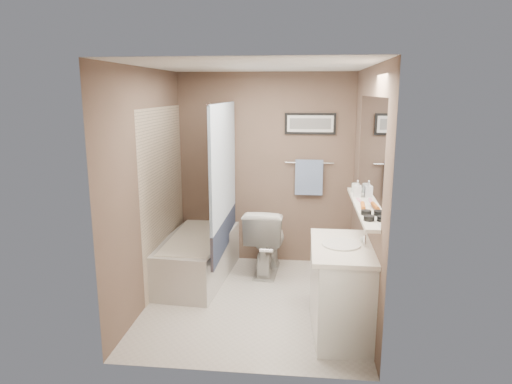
# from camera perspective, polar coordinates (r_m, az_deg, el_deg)

# --- Properties ---
(ground) EXTENTS (2.50, 2.50, 0.00)m
(ground) POSITION_cam_1_polar(r_m,az_deg,el_deg) (4.94, -0.19, -13.52)
(ground) COLOR beige
(ground) RESTS_ON ground
(ceiling) EXTENTS (2.20, 2.50, 0.04)m
(ceiling) POSITION_cam_1_polar(r_m,az_deg,el_deg) (4.45, -0.21, 15.23)
(ceiling) COLOR silver
(ceiling) RESTS_ON wall_back
(wall_back) EXTENTS (2.20, 0.04, 2.40)m
(wall_back) POSITION_cam_1_polar(r_m,az_deg,el_deg) (5.75, 1.15, 2.80)
(wall_back) COLOR brown
(wall_back) RESTS_ON ground
(wall_front) EXTENTS (2.20, 0.04, 2.40)m
(wall_front) POSITION_cam_1_polar(r_m,az_deg,el_deg) (3.36, -2.52, -4.22)
(wall_front) COLOR brown
(wall_front) RESTS_ON ground
(wall_left) EXTENTS (0.04, 2.50, 2.40)m
(wall_left) POSITION_cam_1_polar(r_m,az_deg,el_deg) (4.79, -13.17, 0.50)
(wall_left) COLOR brown
(wall_left) RESTS_ON ground
(wall_right) EXTENTS (0.04, 2.50, 2.40)m
(wall_right) POSITION_cam_1_polar(r_m,az_deg,el_deg) (4.56, 13.42, -0.10)
(wall_right) COLOR brown
(wall_right) RESTS_ON ground
(tile_surround) EXTENTS (0.02, 1.55, 2.00)m
(tile_surround) POSITION_cam_1_polar(r_m,az_deg,el_deg) (5.29, -11.42, -0.50)
(tile_surround) COLOR #C7B197
(tile_surround) RESTS_ON wall_left
(curtain_rod) EXTENTS (0.02, 1.55, 0.02)m
(curtain_rod) POSITION_cam_1_polar(r_m,az_deg,el_deg) (5.00, -4.21, 11.11)
(curtain_rod) COLOR silver
(curtain_rod) RESTS_ON wall_left
(curtain_upper) EXTENTS (0.03, 1.45, 1.28)m
(curtain_upper) POSITION_cam_1_polar(r_m,az_deg,el_deg) (5.05, -4.10, 3.73)
(curtain_upper) COLOR white
(curtain_upper) RESTS_ON curtain_rod
(curtain_lower) EXTENTS (0.03, 1.45, 0.36)m
(curtain_lower) POSITION_cam_1_polar(r_m,az_deg,el_deg) (5.24, -3.96, -5.17)
(curtain_lower) COLOR #28324C
(curtain_lower) RESTS_ON curtain_rod
(mirror) EXTENTS (0.02, 1.60, 1.00)m
(mirror) POSITION_cam_1_polar(r_m,az_deg,el_deg) (4.34, 14.07, 4.88)
(mirror) COLOR silver
(mirror) RESTS_ON wall_right
(shelf) EXTENTS (0.12, 1.60, 0.03)m
(shelf) POSITION_cam_1_polar(r_m,az_deg,el_deg) (4.43, 13.01, -1.77)
(shelf) COLOR silver
(shelf) RESTS_ON wall_right
(towel_bar) EXTENTS (0.60, 0.02, 0.02)m
(towel_bar) POSITION_cam_1_polar(r_m,az_deg,el_deg) (5.70, 6.67, 3.65)
(towel_bar) COLOR silver
(towel_bar) RESTS_ON wall_back
(towel) EXTENTS (0.34, 0.05, 0.44)m
(towel) POSITION_cam_1_polar(r_m,az_deg,el_deg) (5.71, 6.63, 1.83)
(towel) COLOR #9BB8E2
(towel) RESTS_ON towel_bar
(art_frame) EXTENTS (0.62, 0.02, 0.26)m
(art_frame) POSITION_cam_1_polar(r_m,az_deg,el_deg) (5.66, 6.80, 8.48)
(art_frame) COLOR black
(art_frame) RESTS_ON wall_back
(art_mat) EXTENTS (0.56, 0.00, 0.20)m
(art_mat) POSITION_cam_1_polar(r_m,az_deg,el_deg) (5.65, 6.80, 8.47)
(art_mat) COLOR white
(art_mat) RESTS_ON art_frame
(art_image) EXTENTS (0.50, 0.00, 0.13)m
(art_image) POSITION_cam_1_polar(r_m,az_deg,el_deg) (5.64, 6.80, 8.47)
(art_image) COLOR #595959
(art_image) RESTS_ON art_mat
(door) EXTENTS (0.80, 0.02, 2.00)m
(door) POSITION_cam_1_polar(r_m,az_deg,el_deg) (3.38, 6.82, -7.78)
(door) COLOR silver
(door) RESTS_ON wall_front
(door_handle) EXTENTS (0.10, 0.02, 0.02)m
(door_handle) POSITION_cam_1_polar(r_m,az_deg,el_deg) (3.44, 1.27, -7.33)
(door_handle) COLOR silver
(door_handle) RESTS_ON door
(bathtub) EXTENTS (0.82, 1.55, 0.50)m
(bathtub) POSITION_cam_1_polar(r_m,az_deg,el_deg) (5.48, -7.42, -8.10)
(bathtub) COLOR silver
(bathtub) RESTS_ON ground
(tub_rim) EXTENTS (0.56, 1.36, 0.02)m
(tub_rim) POSITION_cam_1_polar(r_m,az_deg,el_deg) (5.40, -7.50, -5.61)
(tub_rim) COLOR white
(tub_rim) RESTS_ON bathtub
(toilet) EXTENTS (0.50, 0.82, 0.81)m
(toilet) POSITION_cam_1_polar(r_m,az_deg,el_deg) (5.56, 1.27, -5.98)
(toilet) COLOR silver
(toilet) RESTS_ON ground
(vanity) EXTENTS (0.55, 0.93, 0.80)m
(vanity) POSITION_cam_1_polar(r_m,az_deg,el_deg) (4.28, 10.64, -12.14)
(vanity) COLOR white
(vanity) RESTS_ON ground
(countertop) EXTENTS (0.54, 0.96, 0.04)m
(countertop) POSITION_cam_1_polar(r_m,az_deg,el_deg) (4.12, 10.73, -6.82)
(countertop) COLOR silver
(countertop) RESTS_ON vanity
(sink_basin) EXTENTS (0.34, 0.34, 0.01)m
(sink_basin) POSITION_cam_1_polar(r_m,az_deg,el_deg) (4.11, 10.61, -6.45)
(sink_basin) COLOR silver
(sink_basin) RESTS_ON countertop
(faucet_spout) EXTENTS (0.02, 0.02, 0.10)m
(faucet_spout) POSITION_cam_1_polar(r_m,az_deg,el_deg) (4.12, 13.42, -5.92)
(faucet_spout) COLOR silver
(faucet_spout) RESTS_ON countertop
(faucet_knob) EXTENTS (0.05, 0.05, 0.05)m
(faucet_knob) POSITION_cam_1_polar(r_m,az_deg,el_deg) (4.22, 13.24, -5.76)
(faucet_knob) COLOR silver
(faucet_knob) RESTS_ON countertop
(candle_bowl_near) EXTENTS (0.09, 0.09, 0.04)m
(candle_bowl_near) POSITION_cam_1_polar(r_m,az_deg,el_deg) (3.91, 13.94, -3.20)
(candle_bowl_near) COLOR black
(candle_bowl_near) RESTS_ON shelf
(candle_bowl_far) EXTENTS (0.09, 0.09, 0.04)m
(candle_bowl_far) POSITION_cam_1_polar(r_m,az_deg,el_deg) (4.08, 13.61, -2.52)
(candle_bowl_far) COLOR black
(candle_bowl_far) RESTS_ON shelf
(hair_brush_front) EXTENTS (0.06, 0.22, 0.04)m
(hair_brush_front) POSITION_cam_1_polar(r_m,az_deg,el_deg) (4.30, 13.22, -1.70)
(hair_brush_front) COLOR #C35C1B
(hair_brush_front) RESTS_ON shelf
(pink_comb) EXTENTS (0.05, 0.16, 0.01)m
(pink_comb) POSITION_cam_1_polar(r_m,az_deg,el_deg) (4.61, 12.75, -0.97)
(pink_comb) COLOR #CD7D96
(pink_comb) RESTS_ON shelf
(glass_jar) EXTENTS (0.08, 0.08, 0.10)m
(glass_jar) POSITION_cam_1_polar(r_m,az_deg,el_deg) (4.94, 12.33, 0.50)
(glass_jar) COLOR silver
(glass_jar) RESTS_ON shelf
(soap_bottle) EXTENTS (0.08, 0.08, 0.17)m
(soap_bottle) POSITION_cam_1_polar(r_m,az_deg,el_deg) (4.75, 12.58, 0.43)
(soap_bottle) COLOR #999999
(soap_bottle) RESTS_ON shelf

